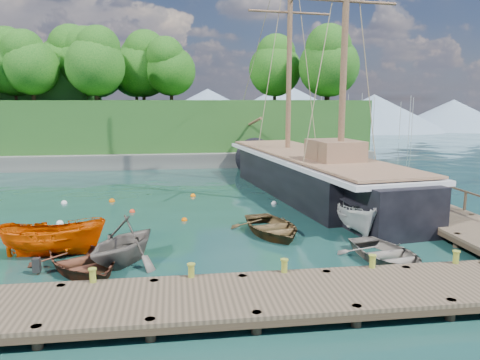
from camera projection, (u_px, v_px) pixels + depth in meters
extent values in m
plane|color=#143732|center=(211.00, 245.00, 19.95)|extent=(160.00, 160.00, 0.00)
cube|color=#44382A|center=(295.00, 291.00, 13.79)|extent=(20.00, 3.20, 0.12)
cube|color=black|center=(295.00, 296.00, 13.82)|extent=(20.00, 3.20, 0.20)
cube|color=#44382A|center=(391.00, 193.00, 28.27)|extent=(3.20, 24.00, 0.12)
cube|color=black|center=(391.00, 195.00, 28.29)|extent=(3.20, 24.00, 0.20)
cylinder|color=black|center=(313.00, 172.00, 39.59)|extent=(0.28, 0.28, 1.10)
cylinder|color=black|center=(343.00, 171.00, 39.94)|extent=(0.28, 0.28, 1.10)
cylinder|color=olive|center=(94.00, 301.00, 14.43)|extent=(0.26, 0.26, 0.45)
cylinder|color=olive|center=(192.00, 295.00, 14.84)|extent=(0.26, 0.26, 0.45)
cylinder|color=olive|center=(284.00, 290.00, 15.25)|extent=(0.26, 0.26, 0.45)
cylinder|color=olive|center=(371.00, 285.00, 15.66)|extent=(0.26, 0.26, 0.45)
cylinder|color=olive|center=(454.00, 280.00, 16.07)|extent=(0.26, 0.26, 0.45)
imported|color=#51291A|center=(83.00, 270.00, 17.04)|extent=(4.88, 5.36, 0.91)
imported|color=#5C544D|center=(124.00, 263.00, 17.75)|extent=(4.58, 4.76, 1.93)
imported|color=#4E3B20|center=(272.00, 234.00, 21.53)|extent=(3.83, 4.82, 0.90)
imported|color=slate|center=(387.00, 262.00, 17.86)|extent=(3.47, 4.41, 0.83)
imported|color=#D34A00|center=(54.00, 256.00, 18.54)|extent=(4.23, 1.80, 1.60)
imported|color=white|center=(357.00, 231.00, 22.00)|extent=(2.26, 4.77, 1.78)
cube|color=black|center=(310.00, 182.00, 30.31)|extent=(7.09, 16.01, 3.21)
cube|color=black|center=(261.00, 162.00, 39.73)|extent=(3.40, 5.19, 2.89)
cube|color=black|center=(388.00, 214.00, 21.93)|extent=(4.03, 4.42, 3.05)
cube|color=silver|center=(310.00, 158.00, 30.04)|extent=(7.81, 20.84, 0.25)
cube|color=brown|center=(311.00, 155.00, 30.00)|extent=(7.30, 20.34, 0.12)
cube|color=brown|center=(335.00, 151.00, 26.75)|extent=(2.90, 3.32, 1.20)
cylinder|color=brown|center=(249.00, 125.00, 42.63)|extent=(1.18, 6.86, 1.69)
cylinder|color=brown|center=(290.00, 25.00, 32.30)|extent=(0.36, 0.36, 17.08)
cylinder|color=brown|center=(346.00, 16.00, 24.88)|extent=(0.36, 0.36, 15.71)
cylinder|color=#8C7A59|center=(261.00, 34.00, 38.22)|extent=(1.67, 11.70, 9.92)
sphere|color=silver|center=(60.00, 224.00, 23.23)|extent=(0.36, 0.36, 0.36)
sphere|color=red|center=(132.00, 212.00, 25.68)|extent=(0.31, 0.31, 0.31)
sphere|color=#E65A00|center=(184.00, 221.00, 23.89)|extent=(0.30, 0.30, 0.30)
sphere|color=silver|center=(274.00, 204.00, 27.62)|extent=(0.34, 0.34, 0.34)
sphere|color=#D45E05|center=(112.00, 202.00, 28.29)|extent=(0.36, 0.36, 0.36)
sphere|color=#FA6D00|center=(193.00, 196.00, 29.83)|extent=(0.33, 0.33, 0.33)
sphere|color=silver|center=(64.00, 204.00, 27.75)|extent=(0.36, 0.36, 0.36)
sphere|color=red|center=(261.00, 218.00, 24.41)|extent=(0.28, 0.28, 0.28)
cube|color=#474744|center=(101.00, 161.00, 42.16)|extent=(50.00, 4.00, 1.40)
cube|color=#214E1C|center=(109.00, 130.00, 47.60)|extent=(50.00, 14.00, 6.00)
cylinder|color=#382616|center=(16.00, 93.00, 44.01)|extent=(0.36, 0.36, 1.40)
sphere|color=#114811|center=(14.00, 67.00, 43.60)|extent=(5.42, 5.42, 5.42)
cylinder|color=#382616|center=(33.00, 93.00, 43.01)|extent=(0.36, 0.36, 1.40)
sphere|color=#114811|center=(32.00, 67.00, 42.62)|extent=(5.02, 5.02, 5.02)
cylinder|color=#382616|center=(328.00, 93.00, 46.71)|extent=(0.36, 0.36, 1.40)
sphere|color=#114811|center=(329.00, 66.00, 46.27)|extent=(6.00, 6.00, 6.00)
cylinder|color=#382616|center=(171.00, 93.00, 49.03)|extent=(0.36, 0.36, 1.40)
sphere|color=#114811|center=(171.00, 71.00, 48.64)|extent=(5.13, 5.13, 5.13)
cylinder|color=#382616|center=(85.00, 93.00, 46.86)|extent=(0.36, 0.36, 1.40)
sphere|color=#114811|center=(84.00, 67.00, 46.43)|extent=(5.82, 5.82, 5.82)
cylinder|color=#382616|center=(144.00, 94.00, 50.71)|extent=(0.36, 0.36, 1.40)
sphere|color=#114811|center=(143.00, 69.00, 50.26)|extent=(6.05, 6.05, 6.05)
cylinder|color=#382616|center=(326.00, 93.00, 47.71)|extent=(0.36, 0.36, 1.40)
sphere|color=#114811|center=(327.00, 71.00, 47.34)|extent=(4.77, 4.77, 4.77)
cylinder|color=#382616|center=(97.00, 93.00, 43.53)|extent=(0.36, 0.36, 1.40)
sphere|color=#114811|center=(95.00, 66.00, 43.12)|extent=(5.47, 5.47, 5.47)
cylinder|color=#382616|center=(275.00, 93.00, 49.72)|extent=(0.36, 0.36, 1.40)
sphere|color=#114811|center=(275.00, 70.00, 49.30)|extent=(5.55, 5.55, 5.55)
cylinder|color=#382616|center=(99.00, 94.00, 54.26)|extent=(0.36, 0.36, 1.40)
sphere|color=#114811|center=(97.00, 70.00, 53.80)|extent=(6.25, 6.25, 6.25)
cylinder|color=#382616|center=(8.00, 93.00, 46.97)|extent=(0.36, 0.36, 1.40)
sphere|color=#114811|center=(6.00, 69.00, 46.56)|extent=(5.47, 5.47, 5.47)
cylinder|color=#382616|center=(137.00, 94.00, 55.44)|extent=(0.36, 0.36, 1.40)
sphere|color=#114811|center=(136.00, 72.00, 55.00)|extent=(5.89, 5.89, 5.89)
cylinder|color=#382616|center=(69.00, 93.00, 47.43)|extent=(0.36, 0.36, 1.40)
sphere|color=#114811|center=(68.00, 67.00, 46.98)|extent=(6.08, 6.08, 6.08)
cone|color=#728CA5|center=(285.00, 107.00, 90.21)|extent=(36.00, 36.00, 9.00)
cone|color=#728CA5|center=(374.00, 112.00, 92.86)|extent=(28.00, 28.00, 7.00)
cone|color=#728CA5|center=(208.00, 110.00, 88.24)|extent=(32.00, 32.00, 8.00)
cone|color=#728CA5|center=(12.00, 105.00, 83.26)|extent=(40.00, 40.00, 10.00)
cone|color=#728CA5|center=(453.00, 114.00, 95.28)|extent=(24.00, 24.00, 6.00)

